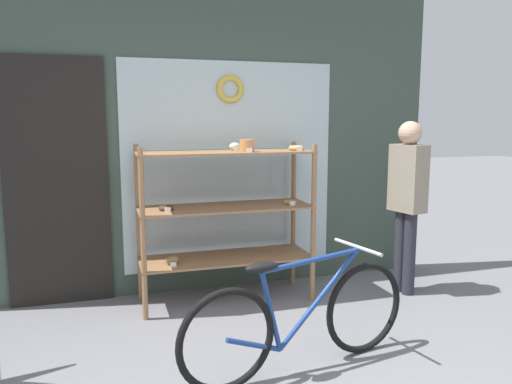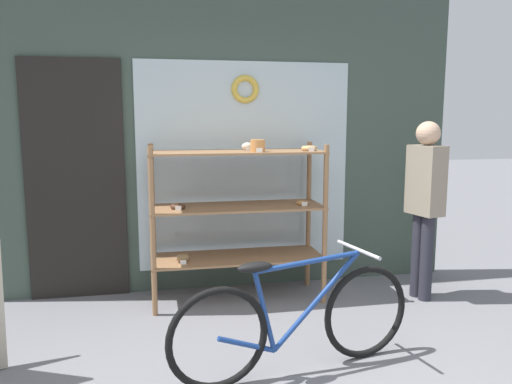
{
  "view_description": "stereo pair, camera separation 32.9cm",
  "coord_description": "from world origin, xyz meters",
  "views": [
    {
      "loc": [
        -0.92,
        -1.98,
        1.6
      ],
      "look_at": [
        0.03,
        1.14,
        1.11
      ],
      "focal_mm": 35.0,
      "sensor_mm": 36.0,
      "label": 1
    },
    {
      "loc": [
        -0.61,
        -2.06,
        1.6
      ],
      "look_at": [
        0.03,
        1.14,
        1.11
      ],
      "focal_mm": 35.0,
      "sensor_mm": 36.0,
      "label": 2
    }
  ],
  "objects": [
    {
      "name": "storefront_facade",
      "position": [
        -0.04,
        2.53,
        1.63
      ],
      "size": [
        4.41,
        0.13,
        3.35
      ],
      "color": "#3D4C42",
      "rests_on": "ground_plane"
    },
    {
      "name": "display_case",
      "position": [
        0.07,
        2.13,
        0.83
      ],
      "size": [
        1.48,
        0.52,
        1.41
      ],
      "color": "#8E6642",
      "rests_on": "ground_plane"
    },
    {
      "name": "pedestrian",
      "position": [
        1.67,
        1.84,
        0.91
      ],
      "size": [
        0.25,
        0.35,
        1.57
      ],
      "rotation": [
        0.0,
        0.0,
        1.8
      ],
      "color": "#282833",
      "rests_on": "ground_plane"
    },
    {
      "name": "bicycle",
      "position": [
        0.22,
        0.79,
        0.34
      ],
      "size": [
        1.64,
        0.51,
        0.76
      ],
      "rotation": [
        0.0,
        0.0,
        0.2
      ],
      "color": "black",
      "rests_on": "ground_plane"
    }
  ]
}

